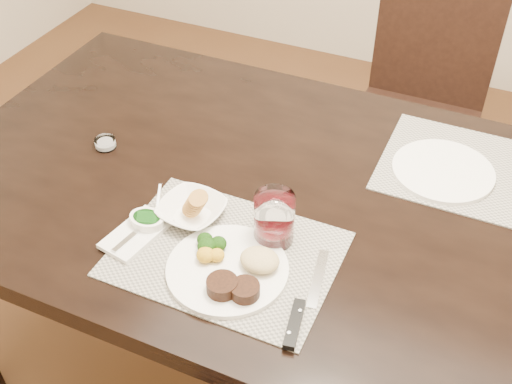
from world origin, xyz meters
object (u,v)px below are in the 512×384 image
at_px(chair_far, 421,98).
at_px(steak_knife, 300,312).
at_px(dinner_plate, 232,269).
at_px(far_plate, 443,171).
at_px(wine_glass_near, 274,221).
at_px(cracker_bowl, 192,210).

xyz_separation_m(chair_far, steak_knife, (0.02, -1.26, 0.26)).
bearing_deg(dinner_plate, steak_knife, -37.15).
xyz_separation_m(chair_far, far_plate, (0.18, -0.72, 0.26)).
bearing_deg(wine_glass_near, chair_far, 84.42).
height_order(chair_far, cracker_bowl, chair_far).
distance_m(dinner_plate, steak_knife, 0.17).
distance_m(dinner_plate, cracker_bowl, 0.19).
xyz_separation_m(dinner_plate, wine_glass_near, (0.04, 0.13, 0.04)).
relative_size(dinner_plate, cracker_bowl, 1.60).
relative_size(steak_knife, wine_glass_near, 2.25).
bearing_deg(dinner_plate, cracker_bowl, 119.53).
distance_m(chair_far, far_plate, 0.78).
xyz_separation_m(chair_far, cracker_bowl, (-0.30, -1.10, 0.27)).
relative_size(dinner_plate, wine_glass_near, 2.11).
bearing_deg(cracker_bowl, wine_glass_near, 3.16).
distance_m(cracker_bowl, far_plate, 0.61).
relative_size(dinner_plate, steak_knife, 0.94).
bearing_deg(cracker_bowl, far_plate, 38.90).
height_order(steak_knife, wine_glass_near, wine_glass_near).
bearing_deg(wine_glass_near, cracker_bowl, -176.84).
distance_m(cracker_bowl, wine_glass_near, 0.20).
distance_m(chair_far, dinner_plate, 1.25).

